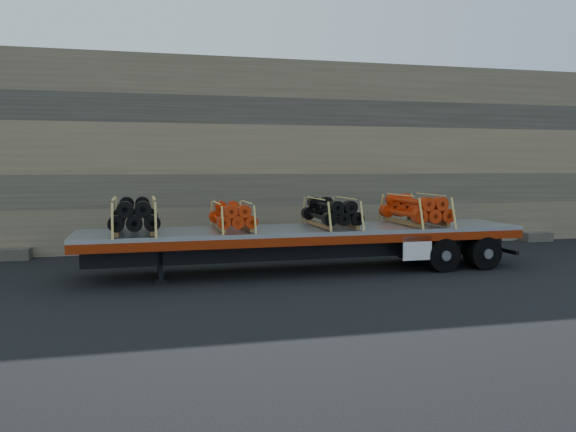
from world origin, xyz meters
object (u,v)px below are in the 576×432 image
trailer (305,249)px  bundle_midfront (232,217)px  bundle_front (135,216)px  bundle_rear (415,210)px  bundle_midrear (331,213)px

trailer → bundle_midfront: size_ratio=6.12×
bundle_front → bundle_midfront: bearing=-0.0°
bundle_front → bundle_rear: bearing=-0.0°
bundle_midfront → bundle_rear: (5.68, 0.13, 0.07)m
trailer → bundle_rear: size_ratio=5.14×
bundle_front → bundle_midfront: 2.65m
bundle_front → bundle_midfront: (2.65, 0.06, -0.07)m
bundle_midrear → bundle_rear: 2.73m
trailer → bundle_midfront: bearing=-180.0°
trailer → bundle_midfront: bundle_midfront is taller
bundle_front → bundle_rear: size_ratio=1.01×
bundle_front → bundle_midrear: bundle_front is taller
bundle_midfront → bundle_rear: size_ratio=0.84×
bundle_rear → bundle_midrear: bearing=180.0°
bundle_front → bundle_midrear: 5.60m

